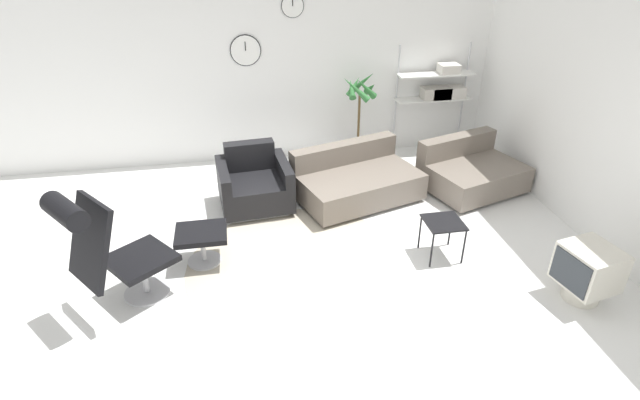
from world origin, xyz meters
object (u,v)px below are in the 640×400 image
at_px(lounge_chair, 104,244).
at_px(couch_second, 471,173).
at_px(ottoman, 202,238).
at_px(shelf_unit, 441,88).
at_px(potted_plant, 359,128).
at_px(side_table, 443,226).
at_px(couch_low, 356,181).
at_px(armchair_red, 254,186).
at_px(crt_television, 587,271).

height_order(lounge_chair, couch_second, lounge_chair).
height_order(ottoman, shelf_unit, shelf_unit).
distance_m(ottoman, potted_plant, 3.12).
height_order(potted_plant, shelf_unit, shelf_unit).
bearing_deg(side_table, ottoman, 172.35).
height_order(couch_low, couch_second, same).
distance_m(couch_second, potted_plant, 1.72).
height_order(couch_low, side_table, couch_low).
height_order(side_table, potted_plant, potted_plant).
bearing_deg(armchair_red, shelf_unit, -161.54).
bearing_deg(couch_second, crt_television, 74.54).
distance_m(lounge_chair, couch_second, 4.63).
distance_m(ottoman, couch_second, 3.68).
xyz_separation_m(side_table, shelf_unit, (1.01, 2.75, 0.62)).
height_order(couch_second, crt_television, couch_second).
height_order(lounge_chair, armchair_red, lounge_chair).
distance_m(armchair_red, side_table, 2.41).
relative_size(lounge_chair, potted_plant, 0.92).
xyz_separation_m(couch_low, couch_second, (1.59, -0.02, 0.00)).
xyz_separation_m(armchair_red, side_table, (1.91, -1.47, 0.10)).
bearing_deg(ottoman, crt_television, -19.18).
bearing_deg(crt_television, couch_second, -8.77).
bearing_deg(armchair_red, lounge_chair, 45.94).
xyz_separation_m(couch_low, shelf_unit, (1.61, 1.33, 0.77)).
relative_size(couch_second, shelf_unit, 0.88).
height_order(armchair_red, couch_second, armchair_red).
bearing_deg(ottoman, potted_plant, 44.21).
distance_m(crt_television, potted_plant, 3.69).
bearing_deg(crt_television, side_table, 38.71).
bearing_deg(lounge_chair, side_table, 56.50).
bearing_deg(potted_plant, lounge_chair, -137.25).
bearing_deg(couch_low, lounge_chair, 14.52).
relative_size(ottoman, couch_second, 0.37).
relative_size(lounge_chair, couch_second, 0.87).
bearing_deg(couch_low, ottoman, 11.84).
xyz_separation_m(lounge_chair, ottoman, (0.77, 0.61, -0.43)).
xyz_separation_m(couch_second, potted_plant, (-1.29, 1.10, 0.31)).
height_order(couch_low, crt_television, couch_low).
distance_m(ottoman, shelf_unit, 4.35).
height_order(crt_television, potted_plant, potted_plant).
relative_size(couch_second, potted_plant, 1.06).
height_order(lounge_chair, shelf_unit, shelf_unit).
relative_size(lounge_chair, ottoman, 2.37).
bearing_deg(ottoman, couch_second, 16.85).
xyz_separation_m(lounge_chair, potted_plant, (3.00, 2.78, -0.18)).
xyz_separation_m(couch_low, potted_plant, (0.30, 1.08, 0.31)).
height_order(armchair_red, potted_plant, potted_plant).
height_order(armchair_red, shelf_unit, shelf_unit).
height_order(lounge_chair, ottoman, lounge_chair).
height_order(ottoman, potted_plant, potted_plant).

